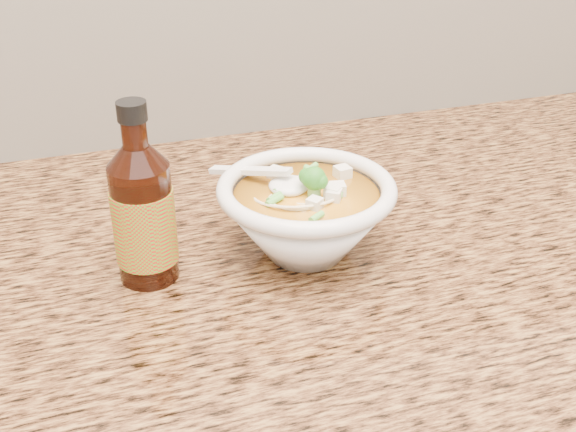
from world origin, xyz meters
name	(u,v)px	position (x,y,z in m)	size (l,w,h in m)	color
counter_slab	(284,254)	(0.00, 1.68, 0.88)	(4.00, 0.68, 0.04)	olive
soup_bowl	(306,217)	(0.01, 1.64, 0.94)	(0.19, 0.19, 0.10)	silver
hot_sauce_bottle	(143,215)	(-0.15, 1.65, 0.97)	(0.07, 0.07, 0.19)	#321006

